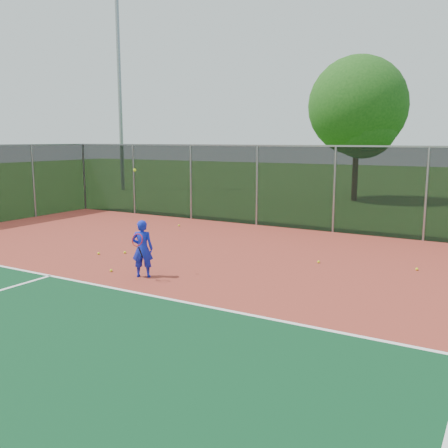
# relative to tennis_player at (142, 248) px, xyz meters

# --- Properties ---
(ground) EXTENTS (120.00, 120.00, 0.00)m
(ground) POSITION_rel_tennis_player_xyz_m (5.05, -4.07, -0.71)
(ground) COLOR #285618
(ground) RESTS_ON ground
(court_apron) EXTENTS (30.00, 20.00, 0.02)m
(court_apron) POSITION_rel_tennis_player_xyz_m (5.05, -2.07, -0.70)
(court_apron) COLOR #9B3627
(court_apron) RESTS_ON ground
(fence_back) EXTENTS (30.00, 0.06, 3.03)m
(fence_back) POSITION_rel_tennis_player_xyz_m (5.05, 7.93, 0.85)
(fence_back) COLOR black
(fence_back) RESTS_ON court_apron
(tennis_player) EXTENTS (0.60, 0.67, 2.55)m
(tennis_player) POSITION_rel_tennis_player_xyz_m (0.00, 0.00, 0.00)
(tennis_player) COLOR #1422C1
(tennis_player) RESTS_ON court_apron
(practice_ball_0) EXTENTS (0.07, 0.07, 0.07)m
(practice_ball_0) POSITION_rel_tennis_player_xyz_m (5.52, 3.88, -0.65)
(practice_ball_0) COLOR #DAEE1B
(practice_ball_0) RESTS_ON court_apron
(practice_ball_1) EXTENTS (0.07, 0.07, 0.07)m
(practice_ball_1) POSITION_rel_tennis_player_xyz_m (3.15, 3.37, -0.65)
(practice_ball_1) COLOR #DAEE1B
(practice_ball_1) RESTS_ON court_apron
(practice_ball_2) EXTENTS (0.07, 0.07, 0.07)m
(practice_ball_2) POSITION_rel_tennis_player_xyz_m (-0.97, -0.05, -0.65)
(practice_ball_2) COLOR #DAEE1B
(practice_ball_2) RESTS_ON court_apron
(practice_ball_3) EXTENTS (0.07, 0.07, 0.07)m
(practice_ball_3) POSITION_rel_tennis_player_xyz_m (-2.57, 1.18, -0.65)
(practice_ball_3) COLOR #DAEE1B
(practice_ball_3) RESTS_ON court_apron
(practice_ball_5) EXTENTS (0.07, 0.07, 0.07)m
(practice_ball_5) POSITION_rel_tennis_player_xyz_m (-3.32, 6.17, -0.65)
(practice_ball_5) COLOR #DAEE1B
(practice_ball_5) RESTS_ON court_apron
(practice_ball_6) EXTENTS (0.07, 0.07, 0.07)m
(practice_ball_6) POSITION_rel_tennis_player_xyz_m (-2.02, 1.65, -0.65)
(practice_ball_6) COLOR #DAEE1B
(practice_ball_6) RESTS_ON court_apron
(floodlight_nw) EXTENTS (0.90, 0.40, 12.79)m
(floodlight_nw) POSITION_rel_tennis_player_xyz_m (-14.67, 15.87, 6.47)
(floodlight_nw) COLOR gray
(floodlight_nw) RESTS_ON ground
(tree_back_left) EXTENTS (5.15, 5.15, 7.56)m
(tree_back_left) POSITION_rel_tennis_player_xyz_m (0.17, 17.52, 4.04)
(tree_back_left) COLOR #382314
(tree_back_left) RESTS_ON ground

